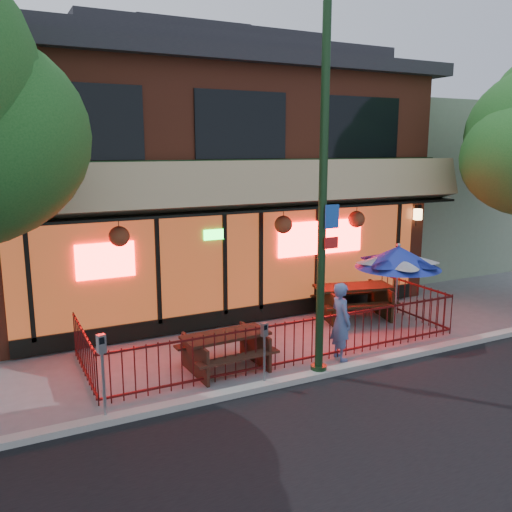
{
  "coord_description": "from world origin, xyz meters",
  "views": [
    {
      "loc": [
        -5.67,
        -8.94,
        4.48
      ],
      "look_at": [
        -0.2,
        2.0,
        2.02
      ],
      "focal_mm": 38.0,
      "sensor_mm": 36.0,
      "label": 1
    }
  ],
  "objects_px": {
    "patio_umbrella": "(398,257)",
    "parking_meter_far": "(102,363)",
    "pedestrian": "(341,321)",
    "parking_meter_near": "(264,344)",
    "picnic_table_right": "(353,297)",
    "street_light": "(322,219)",
    "picnic_table_left": "(226,346)"
  },
  "relations": [
    {
      "from": "patio_umbrella",
      "to": "parking_meter_far",
      "type": "relative_size",
      "value": 1.5
    },
    {
      "from": "pedestrian",
      "to": "parking_meter_near",
      "type": "bearing_deg",
      "value": 109.27
    },
    {
      "from": "picnic_table_right",
      "to": "parking_meter_far",
      "type": "height_order",
      "value": "parking_meter_far"
    },
    {
      "from": "picnic_table_right",
      "to": "patio_umbrella",
      "type": "distance_m",
      "value": 2.16
    },
    {
      "from": "street_light",
      "to": "picnic_table_left",
      "type": "height_order",
      "value": "street_light"
    },
    {
      "from": "parking_meter_near",
      "to": "picnic_table_left",
      "type": "bearing_deg",
      "value": 105.96
    },
    {
      "from": "parking_meter_near",
      "to": "parking_meter_far",
      "type": "xyz_separation_m",
      "value": [
        -2.97,
        -0.0,
        0.17
      ]
    },
    {
      "from": "patio_umbrella",
      "to": "parking_meter_far",
      "type": "height_order",
      "value": "patio_umbrella"
    },
    {
      "from": "patio_umbrella",
      "to": "street_light",
      "type": "bearing_deg",
      "value": -159.04
    },
    {
      "from": "picnic_table_right",
      "to": "street_light",
      "type": "bearing_deg",
      "value": -136.15
    },
    {
      "from": "parking_meter_near",
      "to": "parking_meter_far",
      "type": "distance_m",
      "value": 2.98
    },
    {
      "from": "parking_meter_near",
      "to": "patio_umbrella",
      "type": "bearing_deg",
      "value": 15.0
    },
    {
      "from": "street_light",
      "to": "picnic_table_right",
      "type": "bearing_deg",
      "value": 43.85
    },
    {
      "from": "picnic_table_right",
      "to": "patio_umbrella",
      "type": "height_order",
      "value": "patio_umbrella"
    },
    {
      "from": "patio_umbrella",
      "to": "pedestrian",
      "type": "relative_size",
      "value": 1.35
    },
    {
      "from": "picnic_table_left",
      "to": "picnic_table_right",
      "type": "relative_size",
      "value": 0.78
    },
    {
      "from": "pedestrian",
      "to": "street_light",
      "type": "bearing_deg",
      "value": 125.95
    },
    {
      "from": "picnic_table_right",
      "to": "pedestrian",
      "type": "distance_m",
      "value": 3.04
    },
    {
      "from": "picnic_table_left",
      "to": "parking_meter_near",
      "type": "bearing_deg",
      "value": -74.04
    },
    {
      "from": "parking_meter_near",
      "to": "street_light",
      "type": "bearing_deg",
      "value": -0.12
    },
    {
      "from": "picnic_table_left",
      "to": "patio_umbrella",
      "type": "height_order",
      "value": "patio_umbrella"
    },
    {
      "from": "picnic_table_left",
      "to": "picnic_table_right",
      "type": "distance_m",
      "value": 4.72
    },
    {
      "from": "picnic_table_right",
      "to": "parking_meter_far",
      "type": "distance_m",
      "value": 7.61
    },
    {
      "from": "picnic_table_left",
      "to": "parking_meter_near",
      "type": "xyz_separation_m",
      "value": [
        0.31,
        -1.1,
        0.36
      ]
    },
    {
      "from": "picnic_table_right",
      "to": "pedestrian",
      "type": "bearing_deg",
      "value": -131.63
    },
    {
      "from": "street_light",
      "to": "parking_meter_far",
      "type": "distance_m",
      "value": 4.71
    },
    {
      "from": "picnic_table_left",
      "to": "parking_meter_far",
      "type": "relative_size",
      "value": 1.21
    },
    {
      "from": "picnic_table_left",
      "to": "pedestrian",
      "type": "distance_m",
      "value": 2.51
    },
    {
      "from": "picnic_table_left",
      "to": "patio_umbrella",
      "type": "xyz_separation_m",
      "value": [
        4.42,
        0.0,
        1.45
      ]
    },
    {
      "from": "street_light",
      "to": "parking_meter_near",
      "type": "xyz_separation_m",
      "value": [
        -1.23,
        0.0,
        -2.29
      ]
    },
    {
      "from": "picnic_table_left",
      "to": "pedestrian",
      "type": "bearing_deg",
      "value": -13.98
    },
    {
      "from": "street_light",
      "to": "pedestrian",
      "type": "xyz_separation_m",
      "value": [
        0.87,
        0.5,
        -2.3
      ]
    }
  ]
}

